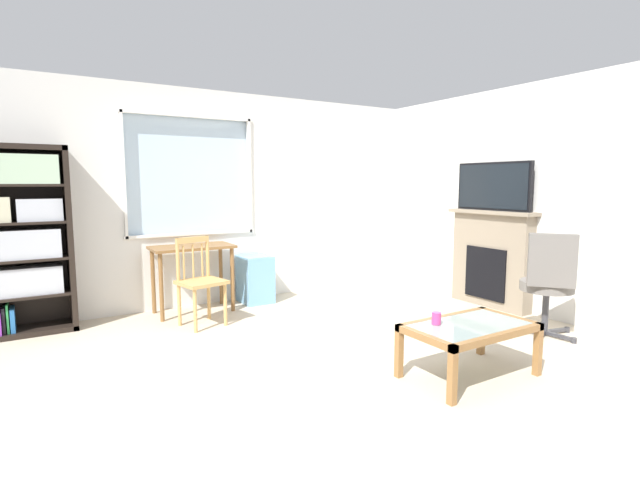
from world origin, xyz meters
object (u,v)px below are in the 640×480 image
Objects in this scene: wooden_chair at (200,280)px; desk_under_window at (192,257)px; fireplace at (491,258)px; office_chair at (549,280)px; sippy_cup at (436,318)px; coffee_table at (469,332)px; bookshelf at (17,233)px; tv at (493,186)px; plastic_drawer_unit at (255,279)px.

desk_under_window is at bearing 80.80° from wooden_chair.
fireplace is 1.13× the size of office_chair.
coffee_table is at bearing -30.59° from sippy_cup.
wooden_chair is 2.68m from coffee_table.
bookshelf is 1.80× the size of office_chair.
office_chair is at bearing 9.67° from coffee_table.
tv reaches higher than office_chair.
wooden_chair is (1.55, -0.62, -0.51)m from bookshelf.
desk_under_window is 0.85m from plastic_drawer_unit.
office_chair is (-0.50, -1.06, -0.85)m from tv.
tv is 1.02× the size of coffee_table.
wooden_chair is at bearing 116.35° from sippy_cup.
sippy_cup is (2.64, -2.83, -0.53)m from bookshelf.
coffee_table is (1.31, -2.34, -0.12)m from wooden_chair.
tv reaches higher than plastic_drawer_unit.
fireplace reaches higher than sippy_cup.
office_chair is (-0.52, -1.06, -0.01)m from fireplace.
tv is at bearing 29.54° from sippy_cup.
office_chair is 1.04× the size of coffee_table.
bookshelf is 3.91m from sippy_cup.
sippy_cup is at bearing -63.65° from wooden_chair.
office_chair is at bearing -56.53° from plastic_drawer_unit.
plastic_drawer_unit is at bearing 94.83° from sippy_cup.
sippy_cup is (-1.54, -0.10, -0.11)m from office_chair.
plastic_drawer_unit is 3.22m from office_chair.
wooden_chair is 1.04m from plastic_drawer_unit.
desk_under_window is 3.66m from office_chair.
fireplace is at bearing -35.27° from plastic_drawer_unit.
bookshelf reaches higher than fireplace.
office_chair is (4.18, -2.73, -0.42)m from bookshelf.
sippy_cup is (0.23, -2.77, 0.16)m from plastic_drawer_unit.
bookshelf is at bearing 176.29° from desk_under_window.
bookshelf reaches higher than sippy_cup.
wooden_chair reaches higher than desk_under_window.
fireplace is 12.58× the size of sippy_cup.
bookshelf is at bearing 160.30° from tv.
desk_under_window is (1.63, -0.11, -0.35)m from bookshelf.
bookshelf is 4.16m from coffee_table.
coffee_table is at bearing -170.33° from office_chair.
sippy_cup is at bearing 149.41° from coffee_table.
wooden_chair is 2.46m from sippy_cup.
desk_under_window is at bearing 134.10° from office_chair.
bookshelf reaches higher than desk_under_window.
wooden_chair is 0.90× the size of office_chair.
tv reaches higher than coffee_table.
fireplace reaches higher than wooden_chair.
fireplace is 2.25m from coffee_table.
bookshelf is 1.59× the size of fireplace.
sippy_cup reaches higher than coffee_table.
tv is at bearing 35.18° from coffee_table.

